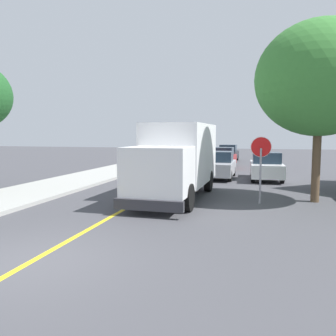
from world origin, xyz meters
TOP-DOWN VIEW (x-y plane):
  - ground_plane at (0.00, 0.00)m, footprint 120.00×120.00m
  - centre_line_yellow at (0.00, 10.00)m, footprint 0.16×56.00m
  - box_truck at (1.33, 8.22)m, footprint 2.55×7.23m
  - parked_car_near at (2.37, 15.29)m, footprint 1.83×4.41m
  - parked_car_mid at (1.94, 21.97)m, footprint 1.97×4.47m
  - parked_car_far at (1.78, 29.07)m, footprint 1.96×4.46m
  - parked_van_across at (5.20, 15.20)m, footprint 1.96×4.46m
  - stop_sign at (4.81, 7.70)m, footprint 0.80×0.10m
  - street_tree_far_side at (6.98, 8.65)m, footprint 5.03×5.03m

SIDE VIEW (x-z plane):
  - ground_plane at x=0.00m, z-range 0.00..0.00m
  - centre_line_yellow at x=0.00m, z-range 0.00..0.01m
  - parked_car_near at x=2.37m, z-range -0.04..1.63m
  - parked_car_mid at x=1.94m, z-range -0.04..1.63m
  - parked_car_far at x=1.78m, z-range -0.04..1.63m
  - parked_van_across at x=5.20m, z-range -0.04..1.63m
  - box_truck at x=1.33m, z-range 0.17..3.37m
  - stop_sign at x=4.81m, z-range 0.53..3.18m
  - street_tree_far_side at x=6.98m, z-range 1.32..8.51m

